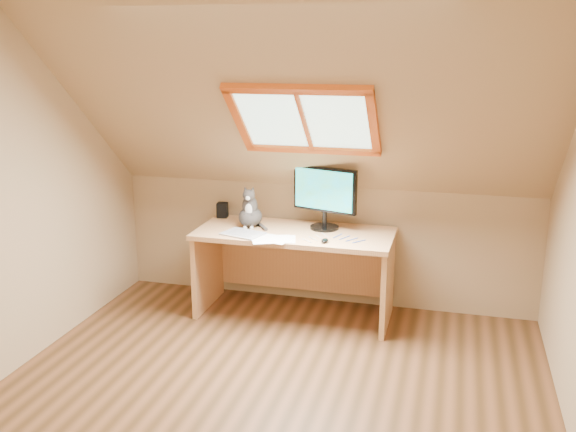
% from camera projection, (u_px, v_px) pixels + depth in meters
% --- Properties ---
extents(ground, '(3.50, 3.50, 0.00)m').
position_uv_depth(ground, '(263.00, 406.00, 3.90)').
color(ground, brown).
rests_on(ground, ground).
extents(room_shell, '(3.52, 3.52, 2.41)m').
position_uv_depth(room_shell, '(255.00, 179.00, 3.44)').
color(room_shell, tan).
rests_on(room_shell, ground).
extents(desk, '(1.55, 0.68, 0.71)m').
position_uv_depth(desk, '(297.00, 255.00, 5.17)').
color(desk, tan).
rests_on(desk, ground).
extents(monitor, '(0.53, 0.23, 0.50)m').
position_uv_depth(monitor, '(325.00, 194.00, 5.04)').
color(monitor, black).
rests_on(monitor, desk).
extents(cat, '(0.21, 0.25, 0.34)m').
position_uv_depth(cat, '(250.00, 212.00, 5.14)').
color(cat, '#3C3735').
rests_on(cat, desk).
extents(desk_speaker, '(0.10, 0.10, 0.13)m').
position_uv_depth(desk_speaker, '(222.00, 210.00, 5.44)').
color(desk_speaker, black).
rests_on(desk_speaker, desk).
extents(graphics_tablet, '(0.35, 0.30, 0.01)m').
position_uv_depth(graphics_tablet, '(243.00, 234.00, 4.96)').
color(graphics_tablet, '#B2B2B7').
rests_on(graphics_tablet, desk).
extents(mouse, '(0.06, 0.09, 0.03)m').
position_uv_depth(mouse, '(325.00, 241.00, 4.76)').
color(mouse, black).
rests_on(mouse, desk).
extents(papers, '(0.35, 0.30, 0.01)m').
position_uv_depth(papers, '(274.00, 239.00, 4.83)').
color(papers, white).
rests_on(papers, desk).
extents(cables, '(0.51, 0.26, 0.01)m').
position_uv_depth(cables, '(335.00, 238.00, 4.85)').
color(cables, silver).
rests_on(cables, desk).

